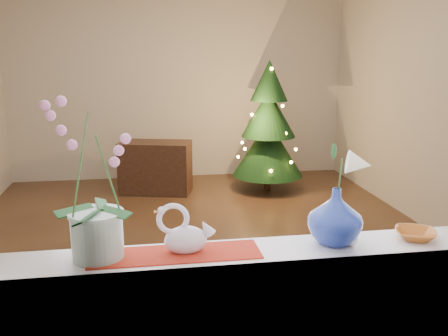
# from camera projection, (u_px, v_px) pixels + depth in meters

# --- Properties ---
(ground) EXTENTS (5.00, 5.00, 0.00)m
(ground) POSITION_uv_depth(u_px,v_px,m) (202.00, 242.00, 4.60)
(ground) COLOR #3A2317
(ground) RESTS_ON ground
(wall_back) EXTENTS (4.50, 0.10, 2.70)m
(wall_back) POSITION_uv_depth(u_px,v_px,m) (179.00, 78.00, 6.68)
(wall_back) COLOR #BDB3A6
(wall_back) RESTS_ON ground
(wall_front) EXTENTS (4.50, 0.10, 2.70)m
(wall_front) POSITION_uv_depth(u_px,v_px,m) (276.00, 156.00, 1.88)
(wall_front) COLOR #BDB3A6
(wall_front) RESTS_ON ground
(wall_right) EXTENTS (0.10, 5.00, 2.70)m
(wall_right) POSITION_uv_depth(u_px,v_px,m) (441.00, 92.00, 4.63)
(wall_right) COLOR #BDB3A6
(wall_right) RESTS_ON ground
(windowsill) EXTENTS (2.20, 0.26, 0.04)m
(windowsill) POSITION_uv_depth(u_px,v_px,m) (265.00, 253.00, 2.11)
(windowsill) COLOR white
(windowsill) RESTS_ON window_apron
(window_frame) EXTENTS (2.22, 0.06, 1.60)m
(window_frame) POSITION_uv_depth(u_px,v_px,m) (276.00, 61.00, 1.83)
(window_frame) COLOR white
(window_frame) RESTS_ON windowsill
(runner) EXTENTS (0.70, 0.20, 0.01)m
(runner) POSITION_uv_depth(u_px,v_px,m) (175.00, 254.00, 2.05)
(runner) COLOR maroon
(runner) RESTS_ON windowsill
(orchid_pot) EXTENTS (0.29, 0.29, 0.65)m
(orchid_pot) POSITION_uv_depth(u_px,v_px,m) (94.00, 180.00, 1.94)
(orchid_pot) COLOR silver
(orchid_pot) RESTS_ON windowsill
(swan) EXTENTS (0.26, 0.17, 0.20)m
(swan) POSITION_uv_depth(u_px,v_px,m) (185.00, 229.00, 2.05)
(swan) COLOR silver
(swan) RESTS_ON windowsill
(blue_vase) EXTENTS (0.28, 0.28, 0.28)m
(blue_vase) POSITION_uv_depth(u_px,v_px,m) (335.00, 212.00, 2.14)
(blue_vase) COLOR navy
(blue_vase) RESTS_ON windowsill
(lily) EXTENTS (0.16, 0.09, 0.21)m
(lily) POSITION_uv_depth(u_px,v_px,m) (339.00, 156.00, 2.08)
(lily) COLOR white
(lily) RESTS_ON blue_vase
(paperweight) EXTENTS (0.08, 0.08, 0.06)m
(paperweight) POSITION_uv_depth(u_px,v_px,m) (350.00, 238.00, 2.14)
(paperweight) COLOR silver
(paperweight) RESTS_ON windowsill
(amber_dish) EXTENTS (0.20, 0.20, 0.04)m
(amber_dish) POSITION_uv_depth(u_px,v_px,m) (415.00, 235.00, 2.21)
(amber_dish) COLOR #A4561D
(amber_dish) RESTS_ON windowsill
(xmas_tree) EXTENTS (1.16, 1.16, 1.61)m
(xmas_tree) POSITION_uv_depth(u_px,v_px,m) (268.00, 126.00, 6.16)
(xmas_tree) COLOR black
(xmas_tree) RESTS_ON ground
(side_table) EXTENTS (0.93, 0.63, 0.63)m
(side_table) POSITION_uv_depth(u_px,v_px,m) (156.00, 167.00, 6.13)
(side_table) COLOR black
(side_table) RESTS_ON ground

